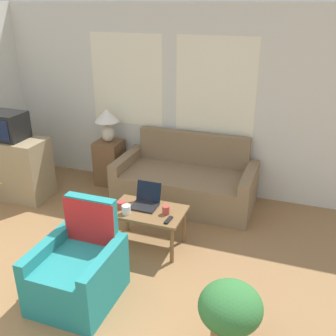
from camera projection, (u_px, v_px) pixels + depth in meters
wall_back at (175, 100)px, 5.55m from camera, size 6.24×0.06×2.60m
couch at (186, 183)px, 5.45m from camera, size 1.87×0.91×0.91m
armchair at (80, 271)px, 3.67m from camera, size 0.71×0.77×0.92m
tv_dresser at (12, 167)px, 5.55m from camera, size 1.06×0.52×0.87m
television at (5, 126)px, 5.31m from camera, size 0.54×0.40×0.37m
side_table at (110, 162)px, 5.97m from camera, size 0.38×0.38×0.68m
table_lamp at (107, 120)px, 5.71m from camera, size 0.36×0.36×0.49m
coffee_table at (148, 215)px, 4.40m from camera, size 0.83×0.52×0.46m
laptop at (146, 201)px, 4.46m from camera, size 0.29×0.30×0.25m
cup_navy at (166, 210)px, 4.28m from camera, size 0.08×0.08×0.09m
cup_yellow at (126, 209)px, 4.28m from camera, size 0.10×0.10×0.10m
cup_white at (121, 205)px, 4.40m from camera, size 0.10×0.10×0.08m
tv_remote at (168, 220)px, 4.15m from camera, size 0.05×0.15×0.02m
potted_plant at (230, 312)px, 3.04m from camera, size 0.50×0.50×0.63m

